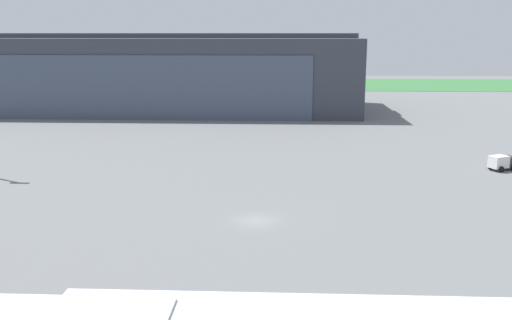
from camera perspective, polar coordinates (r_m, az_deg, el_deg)
name	(u,v)px	position (r m, az deg, el deg)	size (l,w,h in m)	color
ground_plane	(256,220)	(62.31, 0.03, -6.04)	(440.00, 440.00, 0.00)	slate
grass_field_strip	(276,84)	(231.42, 2.00, 7.57)	(440.00, 56.00, 0.08)	#36713C
maintenance_hangar	(166,73)	(155.24, -8.97, 8.51)	(99.66, 40.60, 19.85)	#383D47
fuel_bowser	(502,162)	(92.10, 23.29, -0.18)	(4.52, 3.56, 2.20)	#2D2D33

